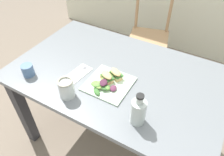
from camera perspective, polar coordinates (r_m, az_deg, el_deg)
name	(u,v)px	position (r m, az deg, el deg)	size (l,w,h in m)	color
ground_plane	(118,155)	(1.85, 1.60, -19.88)	(7.44, 7.44, 0.00)	#7A6B5B
dining_table	(116,86)	(1.46, 1.18, -2.08)	(1.36, 0.86, 0.74)	slate
chair_wooden_far	(149,36)	(2.33, 9.92, 11.07)	(0.49, 0.49, 0.87)	tan
plate_lunch	(109,84)	(1.29, -0.88, -1.53)	(0.26, 0.26, 0.01)	beige
sandwich_half_front	(107,77)	(1.29, -1.42, 0.28)	(0.10, 0.09, 0.06)	#DBB270
sandwich_half_back	(116,74)	(1.31, 1.00, 1.09)	(0.10, 0.09, 0.06)	#DBB270
salad_mixed_greens	(103,86)	(1.25, -2.42, -2.05)	(0.17, 0.15, 0.04)	#602D47
napkin_folded	(77,75)	(1.37, -9.36, 0.93)	(0.09, 0.21, 0.00)	white
fork_on_napkin	(79,73)	(1.38, -8.88, 1.42)	(0.04, 0.19, 0.00)	silver
bottle_cold_brew	(138,113)	(1.07, 7.02, -9.21)	(0.08, 0.08, 0.19)	black
mason_jar_iced_tea	(66,89)	(1.22, -12.12, -2.92)	(0.09, 0.09, 0.12)	gold
cup_extra_side	(28,70)	(1.43, -21.66, 1.96)	(0.07, 0.07, 0.08)	#4C6B93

